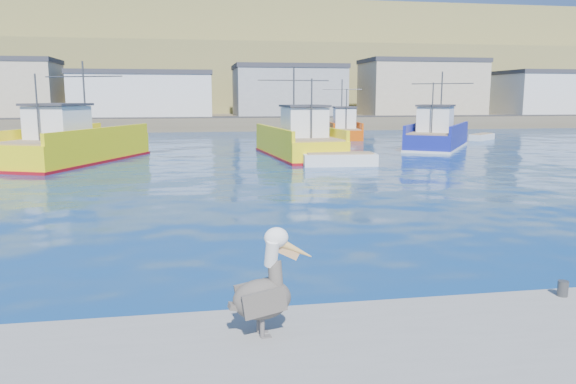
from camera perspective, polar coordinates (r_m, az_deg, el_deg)
The scene contains 10 objects.
ground at distance 13.86m, azimuth 7.18°, elevation -8.34°, with size 260.00×260.00×0.00m, color navy.
dock_bollards at distance 10.87m, azimuth 15.68°, elevation -10.14°, with size 36.20×0.20×0.30m.
far_shore at distance 121.94m, azimuth -8.24°, elevation 11.78°, with size 200.00×81.00×24.00m.
trawler_yellow_a at distance 39.29m, azimuth -20.91°, elevation 4.41°, with size 8.70×13.13×6.67m.
trawler_yellow_b at distance 40.35m, azimuth 1.11°, elevation 5.07°, with size 5.35×11.59×6.52m.
trawler_blue at distance 48.78m, azimuth 14.91°, elevation 5.50°, with size 9.04×10.92×6.43m.
boat_orange at distance 58.38m, azimuth 5.60°, elevation 6.42°, with size 4.11×8.17×6.02m.
skiff_mid at distance 35.32m, azimuth 5.26°, elevation 3.20°, with size 4.70×1.95×1.00m.
skiff_far at distance 59.48m, azimuth 19.09°, elevation 5.26°, with size 3.57×3.30×0.79m.
pelican at distance 9.02m, azimuth -2.35°, elevation -9.90°, with size 1.42×0.70×1.75m.
Camera 1 is at (-3.94, -12.59, 4.26)m, focal length 35.00 mm.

